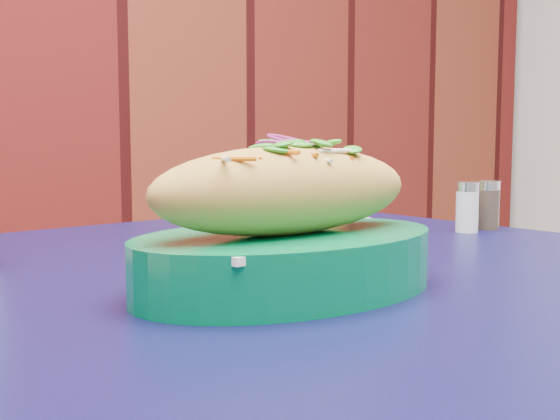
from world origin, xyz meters
TOP-DOWN VIEW (x-y plane):
  - cafe_table at (0.45, 1.83)m, footprint 0.84×0.84m
  - banh_mi_basket at (0.35, 1.72)m, footprint 0.27×0.18m
  - salad_plate at (0.58, 2.01)m, footprint 0.25×0.25m
  - salt_shaker at (0.76, 1.86)m, footprint 0.03×0.03m
  - pepper_shaker at (0.80, 1.86)m, footprint 0.03×0.03m

SIDE VIEW (x-z plane):
  - cafe_table at x=0.45m, z-range 0.29..1.04m
  - salt_shaker at x=0.76m, z-range 0.75..0.82m
  - pepper_shaker at x=0.80m, z-range 0.75..0.82m
  - salad_plate at x=0.58m, z-range 0.74..0.86m
  - banh_mi_basket at x=0.35m, z-range 0.74..0.86m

